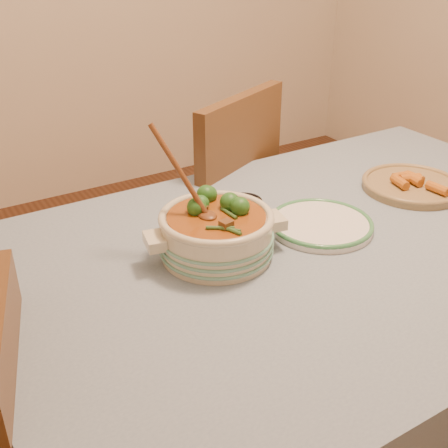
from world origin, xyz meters
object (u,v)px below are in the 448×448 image
stew_casserole (216,230)px  white_plate (321,224)px  chair_far (212,207)px  dining_table (325,268)px  fried_plate (412,184)px  condiment_bowl (244,207)px

stew_casserole → white_plate: stew_casserole is taller
white_plate → chair_far: chair_far is taller
dining_table → fried_plate: size_ratio=4.40×
white_plate → condiment_bowl: (-0.14, 0.16, 0.02)m
dining_table → condiment_bowl: bearing=119.2°
fried_plate → chair_far: bearing=124.2°
stew_casserole → white_plate: (0.30, -0.03, -0.06)m
dining_table → stew_casserole: bearing=164.7°
condiment_bowl → dining_table: bearing=-60.8°
fried_plate → white_plate: bearing=-173.5°
dining_table → white_plate: white_plate is taller
dining_table → condiment_bowl: condiment_bowl is taller
fried_plate → stew_casserole: bearing=-178.5°
condiment_bowl → fried_plate: bearing=-12.2°
stew_casserole → condiment_bowl: stew_casserole is taller
fried_plate → chair_far: chair_far is taller
dining_table → stew_casserole: 0.34m
stew_casserole → chair_far: bearing=60.7°
white_plate → fried_plate: size_ratio=0.72×
dining_table → chair_far: bearing=86.9°
condiment_bowl → fried_plate: size_ratio=0.33×
condiment_bowl → chair_far: bearing=70.7°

